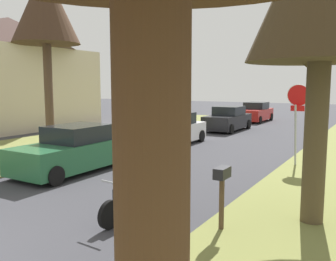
{
  "coord_description": "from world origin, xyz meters",
  "views": [
    {
      "loc": [
        6.73,
        -1.96,
        2.93
      ],
      "look_at": [
        0.42,
        8.47,
        1.41
      ],
      "focal_mm": 38.57,
      "sensor_mm": 36.0,
      "label": 1
    }
  ],
  "objects_px": {
    "parked_sedan_green": "(75,150)",
    "parked_sedan_white": "(171,130)",
    "parked_sedan_black": "(228,119)",
    "parked_motorcycle": "(133,197)",
    "street_tree_left_mid_a": "(45,8)",
    "parked_sedan_red": "(255,113)",
    "stop_sign_far": "(298,107)",
    "curbside_mailbox": "(222,180)"
  },
  "relations": [
    {
      "from": "parked_sedan_white",
      "to": "parked_sedan_black",
      "type": "distance_m",
      "value": 6.9
    },
    {
      "from": "stop_sign_far",
      "to": "parked_sedan_green",
      "type": "bearing_deg",
      "value": -143.54
    },
    {
      "from": "parked_sedan_black",
      "to": "parked_sedan_red",
      "type": "bearing_deg",
      "value": 92.58
    },
    {
      "from": "parked_sedan_green",
      "to": "parked_sedan_red",
      "type": "relative_size",
      "value": 1.0
    },
    {
      "from": "parked_sedan_red",
      "to": "street_tree_left_mid_a",
      "type": "bearing_deg",
      "value": -101.39
    },
    {
      "from": "stop_sign_far",
      "to": "parked_sedan_white",
      "type": "bearing_deg",
      "value": 163.78
    },
    {
      "from": "parked_sedan_white",
      "to": "parked_sedan_red",
      "type": "height_order",
      "value": "same"
    },
    {
      "from": "parked_sedan_green",
      "to": "parked_sedan_white",
      "type": "height_order",
      "value": "same"
    },
    {
      "from": "parked_sedan_black",
      "to": "stop_sign_far",
      "type": "bearing_deg",
      "value": -54.98
    },
    {
      "from": "street_tree_left_mid_a",
      "to": "curbside_mailbox",
      "type": "relative_size",
      "value": 6.23
    },
    {
      "from": "street_tree_left_mid_a",
      "to": "parked_sedan_red",
      "type": "bearing_deg",
      "value": 78.61
    },
    {
      "from": "parked_sedan_green",
      "to": "parked_sedan_black",
      "type": "height_order",
      "value": "same"
    },
    {
      "from": "stop_sign_far",
      "to": "parked_motorcycle",
      "type": "distance_m",
      "value": 7.72
    },
    {
      "from": "parked_sedan_white",
      "to": "parked_sedan_red",
      "type": "bearing_deg",
      "value": 90.28
    },
    {
      "from": "parked_sedan_white",
      "to": "parked_sedan_red",
      "type": "xyz_separation_m",
      "value": [
        -0.07,
        13.71,
        0.0
      ]
    },
    {
      "from": "stop_sign_far",
      "to": "parked_sedan_white",
      "type": "relative_size",
      "value": 0.67
    },
    {
      "from": "parked_sedan_green",
      "to": "street_tree_left_mid_a",
      "type": "bearing_deg",
      "value": 149.94
    },
    {
      "from": "parked_sedan_white",
      "to": "stop_sign_far",
      "type": "bearing_deg",
      "value": -16.22
    },
    {
      "from": "street_tree_left_mid_a",
      "to": "parked_sedan_black",
      "type": "xyz_separation_m",
      "value": [
        3.95,
        11.28,
        -5.53
      ]
    },
    {
      "from": "parked_sedan_red",
      "to": "parked_sedan_white",
      "type": "bearing_deg",
      "value": -89.72
    },
    {
      "from": "parked_sedan_black",
      "to": "parked_motorcycle",
      "type": "height_order",
      "value": "parked_sedan_black"
    },
    {
      "from": "street_tree_left_mid_a",
      "to": "parked_sedan_white",
      "type": "height_order",
      "value": "street_tree_left_mid_a"
    },
    {
      "from": "parked_sedan_green",
      "to": "curbside_mailbox",
      "type": "distance_m",
      "value": 6.75
    },
    {
      "from": "parked_sedan_green",
      "to": "parked_sedan_red",
      "type": "bearing_deg",
      "value": 90.24
    },
    {
      "from": "street_tree_left_mid_a",
      "to": "parked_sedan_black",
      "type": "height_order",
      "value": "street_tree_left_mid_a"
    },
    {
      "from": "street_tree_left_mid_a",
      "to": "parked_sedan_black",
      "type": "relative_size",
      "value": 1.79
    },
    {
      "from": "parked_sedan_black",
      "to": "street_tree_left_mid_a",
      "type": "bearing_deg",
      "value": -109.31
    },
    {
      "from": "stop_sign_far",
      "to": "parked_sedan_green",
      "type": "height_order",
      "value": "stop_sign_far"
    },
    {
      "from": "street_tree_left_mid_a",
      "to": "parked_sedan_green",
      "type": "distance_m",
      "value": 7.01
    },
    {
      "from": "stop_sign_far",
      "to": "parked_sedan_black",
      "type": "relative_size",
      "value": 0.67
    },
    {
      "from": "parked_sedan_green",
      "to": "parked_sedan_black",
      "type": "distance_m",
      "value": 13.44
    },
    {
      "from": "parked_sedan_green",
      "to": "parked_motorcycle",
      "type": "bearing_deg",
      "value": -30.49
    },
    {
      "from": "parked_sedan_white",
      "to": "parked_motorcycle",
      "type": "bearing_deg",
      "value": -64.22
    },
    {
      "from": "stop_sign_far",
      "to": "parked_motorcycle",
      "type": "bearing_deg",
      "value": -105.05
    },
    {
      "from": "stop_sign_far",
      "to": "street_tree_left_mid_a",
      "type": "distance_m",
      "value": 11.17
    },
    {
      "from": "curbside_mailbox",
      "to": "parked_sedan_green",
      "type": "bearing_deg",
      "value": 160.48
    },
    {
      "from": "parked_motorcycle",
      "to": "curbside_mailbox",
      "type": "distance_m",
      "value": 2.07
    },
    {
      "from": "street_tree_left_mid_a",
      "to": "parked_sedan_red",
      "type": "distance_m",
      "value": 19.28
    },
    {
      "from": "parked_sedan_black",
      "to": "parked_sedan_red",
      "type": "relative_size",
      "value": 1.0
    },
    {
      "from": "parked_sedan_green",
      "to": "parked_motorcycle",
      "type": "distance_m",
      "value": 5.1
    },
    {
      "from": "parked_sedan_red",
      "to": "curbside_mailbox",
      "type": "distance_m",
      "value": 23.42
    },
    {
      "from": "parked_sedan_black",
      "to": "parked_sedan_red",
      "type": "xyz_separation_m",
      "value": [
        -0.31,
        6.82,
        0.0
      ]
    }
  ]
}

